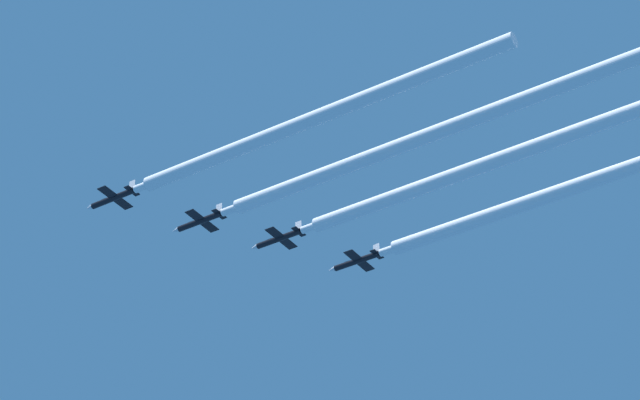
{
  "coord_description": "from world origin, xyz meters",
  "views": [
    {
      "loc": [
        -179.15,
        -133.23,
        2.57
      ],
      "look_at": [
        -0.16,
        -16.64,
        148.55
      ],
      "focal_mm": 88.41,
      "sensor_mm": 36.0,
      "label": 1
    }
  ],
  "objects_px": {
    "jet_second_echelon": "(199,222)",
    "jet_fourth_echelon": "(356,261)",
    "jet_third_echelon": "(278,239)",
    "jet_lead": "(112,199)"
  },
  "relations": [
    {
      "from": "jet_third_echelon",
      "to": "jet_fourth_echelon",
      "type": "relative_size",
      "value": 1.0
    },
    {
      "from": "jet_lead",
      "to": "jet_fourth_echelon",
      "type": "distance_m",
      "value": 42.91
    },
    {
      "from": "jet_lead",
      "to": "jet_second_echelon",
      "type": "relative_size",
      "value": 1.0
    },
    {
      "from": "jet_lead",
      "to": "jet_second_echelon",
      "type": "height_order",
      "value": "jet_lead"
    },
    {
      "from": "jet_second_echelon",
      "to": "jet_fourth_echelon",
      "type": "relative_size",
      "value": 1.0
    },
    {
      "from": "jet_third_echelon",
      "to": "jet_fourth_echelon",
      "type": "distance_m",
      "value": 14.11
    },
    {
      "from": "jet_lead",
      "to": "jet_second_echelon",
      "type": "bearing_deg",
      "value": -40.91
    },
    {
      "from": "jet_second_echelon",
      "to": "jet_fourth_echelon",
      "type": "height_order",
      "value": "jet_second_echelon"
    },
    {
      "from": "jet_third_echelon",
      "to": "jet_fourth_echelon",
      "type": "bearing_deg",
      "value": -38.71
    },
    {
      "from": "jet_second_echelon",
      "to": "jet_third_echelon",
      "type": "distance_m",
      "value": 13.8
    }
  ]
}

